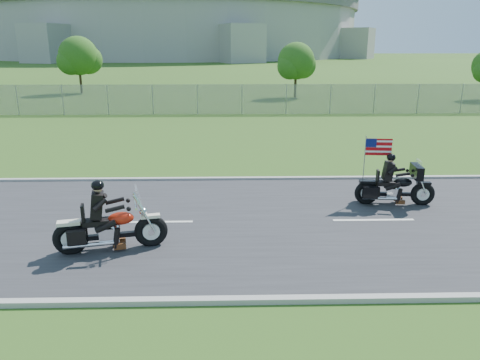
{
  "coord_description": "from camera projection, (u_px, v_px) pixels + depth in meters",
  "views": [
    {
      "loc": [
        0.09,
        -11.76,
        4.66
      ],
      "look_at": [
        0.38,
        0.0,
        1.2
      ],
      "focal_mm": 35.0,
      "sensor_mm": 36.0,
      "label": 1
    }
  ],
  "objects": [
    {
      "name": "fence",
      "position": [
        153.0,
        100.0,
        31.37
      ],
      "size": [
        60.0,
        0.03,
        2.0
      ],
      "primitive_type": "cube",
      "color": "gray",
      "rests_on": "ground"
    },
    {
      "name": "motorcycle_follow",
      "position": [
        395.0,
        188.0,
        13.81
      ],
      "size": [
        2.35,
        0.8,
        1.96
      ],
      "rotation": [
        0.0,
        0.0,
        -0.09
      ],
      "color": "black",
      "rests_on": "ground"
    },
    {
      "name": "motorcycle_lead",
      "position": [
        109.0,
        229.0,
        10.74
      ],
      "size": [
        2.56,
        1.01,
        1.74
      ],
      "rotation": [
        0.0,
        0.0,
        0.23
      ],
      "color": "black",
      "rests_on": "ground"
    },
    {
      "name": "tree_fence_near",
      "position": [
        297.0,
        63.0,
        40.7
      ],
      "size": [
        3.52,
        3.28,
        4.75
      ],
      "color": "#382316",
      "rests_on": "ground"
    },
    {
      "name": "curb_south",
      "position": [
        225.0,
        301.0,
        8.69
      ],
      "size": [
        120.0,
        0.18,
        0.12
      ],
      "primitive_type": "cube",
      "color": "#9E9B93",
      "rests_on": "ground"
    },
    {
      "name": "curb_north",
      "position": [
        227.0,
        179.0,
        16.46
      ],
      "size": [
        120.0,
        0.18,
        0.12
      ],
      "primitive_type": "cube",
      "color": "#9E9B93",
      "rests_on": "ground"
    },
    {
      "name": "tree_fence_mid",
      "position": [
        79.0,
        58.0,
        43.97
      ],
      "size": [
        3.96,
        3.69,
        5.3
      ],
      "color": "#382316",
      "rests_on": "ground"
    },
    {
      "name": "ground",
      "position": [
        226.0,
        223.0,
        12.59
      ],
      "size": [
        420.0,
        420.0,
        0.0
      ],
      "primitive_type": "plane",
      "color": "#2B4716",
      "rests_on": "ground"
    },
    {
      "name": "stadium",
      "position": [
        173.0,
        12.0,
        170.77
      ],
      "size": [
        140.4,
        140.4,
        29.2
      ],
      "color": "#A3A099",
      "rests_on": "ground"
    },
    {
      "name": "road",
      "position": [
        226.0,
        222.0,
        12.58
      ],
      "size": [
        120.0,
        8.0,
        0.04
      ],
      "primitive_type": "cube",
      "color": "#28282B",
      "rests_on": "ground"
    }
  ]
}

